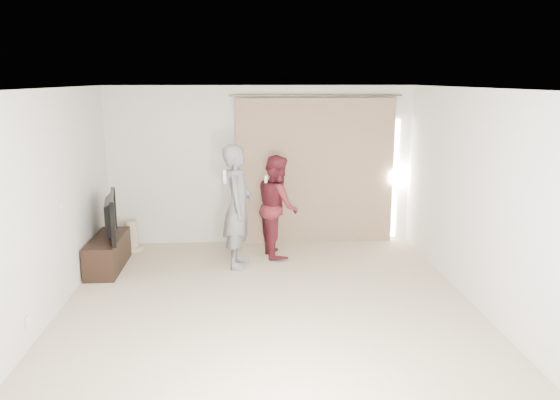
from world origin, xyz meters
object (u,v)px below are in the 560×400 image
(person_man, at_px, (238,206))
(person_woman, at_px, (277,206))
(tv_console, at_px, (108,253))
(tv, at_px, (105,216))

(person_man, relative_size, person_woman, 1.14)
(tv_console, bearing_deg, person_woman, 10.56)
(tv, distance_m, person_man, 1.90)
(person_man, bearing_deg, tv, 179.52)
(tv, relative_size, person_woman, 0.70)
(tv, bearing_deg, tv_console, -0.00)
(person_man, xyz_separation_m, person_woman, (0.60, 0.48, -0.11))
(tv_console, xyz_separation_m, person_man, (1.89, -0.02, 0.67))
(tv, xyz_separation_m, person_man, (1.89, -0.02, 0.12))
(person_man, distance_m, person_woman, 0.78)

